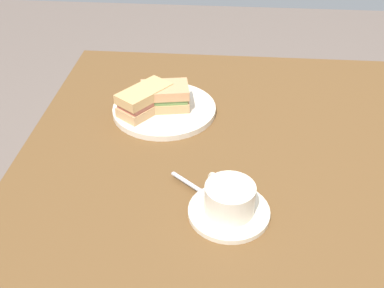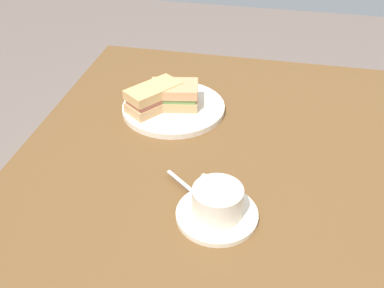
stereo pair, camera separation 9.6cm
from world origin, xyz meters
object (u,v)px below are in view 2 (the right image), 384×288
Objects in this scene: coffee_cup at (217,200)px; sandwich_back at (154,97)px; dining_table at (311,189)px; sandwich_front at (174,95)px; sandwich_plate at (174,108)px; coffee_saucer at (217,215)px; spoon at (189,188)px.

sandwich_back is at bearing 123.07° from coffee_cup.
dining_table is at bearing -15.69° from sandwich_back.
sandwich_front is 0.86× the size of sandwich_back.
sandwich_back reaches higher than sandwich_plate.
coffee_saucer is (-0.18, -0.21, 0.09)m from dining_table.
coffee_cup is (0.16, -0.34, -0.00)m from sandwich_front.
sandwich_back is 0.96× the size of coffee_saucer.
coffee_saucer is (0.16, -0.33, -0.00)m from sandwich_plate.
coffee_cup reaches higher than sandwich_plate.
coffee_saucer is at bearing -64.13° from sandwich_plate.
dining_table is 0.30m from coffee_cup.
spoon is at bearing -70.59° from sandwich_plate.
sandwich_back is 0.38m from coffee_saucer.
sandwich_front is at bearing 158.92° from dining_table.
coffee_cup reaches higher than dining_table.
sandwich_plate is at bearing 25.56° from sandwich_back.
sandwich_plate is 2.02× the size of sandwich_front.
coffee_saucer is (0.16, -0.34, -0.04)m from sandwich_front.
dining_table is at bearing 32.99° from spoon.
coffee_cup is 1.25× the size of spoon.
spoon is at bearing 140.84° from coffee_saucer.
sandwich_front is 0.05m from sandwich_back.
sandwich_back is 0.37m from coffee_cup.
spoon is (0.10, -0.28, 0.01)m from sandwich_plate.
coffee_saucer is at bearing -64.61° from sandwich_front.
coffee_cup is (-0.18, -0.21, 0.12)m from dining_table.
sandwich_back is (-0.04, -0.02, 0.04)m from sandwich_plate.
sandwich_plate is at bearing 109.41° from spoon.
dining_table is 0.30m from spoon.
dining_table is at bearing -20.58° from sandwich_plate.
coffee_saucer is at bearing -55.49° from coffee_cup.
sandwich_back reaches higher than spoon.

